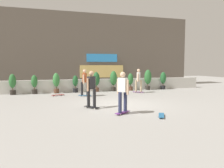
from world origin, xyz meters
TOP-DOWN VIEW (x-y plane):
  - ground_plane at (0.00, 0.00)m, footprint 48.00×48.00m
  - planter_wall at (0.00, 6.00)m, footprint 18.00×0.40m
  - building_backdrop at (0.00, 10.00)m, footprint 20.00×2.08m
  - potted_plant_0 at (-5.63, 5.55)m, footprint 0.45×0.45m
  - potted_plant_1 at (-4.27, 5.55)m, footprint 0.41×0.41m
  - potted_plant_2 at (-2.82, 5.55)m, footprint 0.47×0.47m
  - potted_plant_3 at (-1.49, 5.55)m, footprint 0.38×0.38m
  - potted_plant_4 at (0.05, 5.55)m, footprint 0.49×0.49m
  - potted_plant_5 at (1.38, 5.55)m, footprint 0.52×0.52m
  - potted_plant_6 at (2.76, 5.55)m, footprint 0.43×0.43m
  - potted_plant_7 at (4.24, 5.55)m, footprint 0.56×0.56m
  - potted_plant_8 at (5.60, 5.55)m, footprint 0.47×0.47m
  - skater_by_wall_left at (-1.21, 3.38)m, footprint 0.81×0.52m
  - skater_far_right at (-1.62, -0.58)m, footprint 0.63×0.77m
  - skater_far_left at (2.73, 3.99)m, footprint 0.77×0.62m
  - skater_by_wall_right at (-0.67, -2.09)m, footprint 0.78×0.61m
  - skateboard_near_camera at (0.56, -3.01)m, footprint 0.57×0.79m
  - skateboard_aside at (-2.81, 4.10)m, footprint 0.82×0.46m

SIDE VIEW (x-z plane):
  - ground_plane at x=0.00m, z-range 0.00..0.00m
  - skateboard_near_camera at x=0.56m, z-range 0.02..0.10m
  - skateboard_aside at x=-2.81m, z-range 0.02..0.10m
  - planter_wall at x=0.00m, z-range 0.00..0.90m
  - potted_plant_3 at x=-1.49m, z-range 0.05..1.27m
  - potted_plant_1 at x=-4.27m, z-range 0.07..1.36m
  - potted_plant_6 at x=2.76m, z-range 0.08..1.41m
  - potted_plant_0 at x=-5.63m, z-range 0.09..1.47m
  - potted_plant_8 at x=5.60m, z-range 0.10..1.51m
  - potted_plant_2 at x=-2.82m, z-range 0.10..1.51m
  - potted_plant_4 at x=0.05m, z-range 0.11..1.57m
  - potted_plant_5 at x=1.38m, z-range 0.13..1.64m
  - potted_plant_7 at x=4.24m, z-range 0.14..1.74m
  - skater_by_wall_left at x=-1.21m, z-range 0.09..1.79m
  - skater_far_right at x=-1.62m, z-range 0.09..1.79m
  - skater_far_left at x=2.73m, z-range 0.09..1.79m
  - skater_by_wall_right at x=-0.67m, z-range 0.09..1.79m
  - building_backdrop at x=0.00m, z-range 0.00..6.50m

